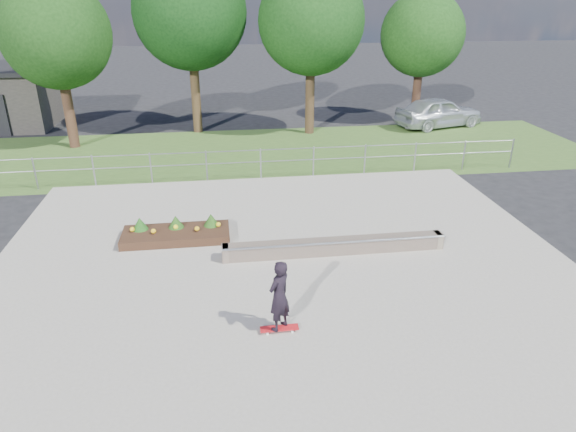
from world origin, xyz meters
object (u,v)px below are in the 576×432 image
at_px(parked_car, 439,112).
at_px(grind_ledge, 334,246).
at_px(planter_bed, 176,232).
at_px(skateboarder, 279,296).

bearing_deg(parked_car, grind_ledge, 132.52).
height_order(planter_bed, skateboarder, skateboarder).
relative_size(planter_bed, parked_car, 0.65).
bearing_deg(planter_bed, skateboarder, -63.27).
relative_size(grind_ledge, planter_bed, 2.00).
bearing_deg(skateboarder, grind_ledge, 59.77).
xyz_separation_m(planter_bed, skateboarder, (2.38, -4.73, 0.67)).
bearing_deg(grind_ledge, planter_bed, 160.66).
bearing_deg(skateboarder, planter_bed, 116.73).
distance_m(grind_ledge, planter_bed, 4.52).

